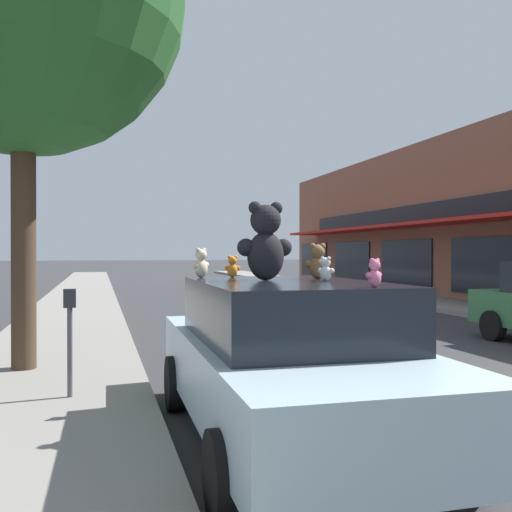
{
  "coord_description": "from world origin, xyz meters",
  "views": [
    {
      "loc": [
        -5.37,
        -5.79,
        1.86
      ],
      "look_at": [
        -2.89,
        3.17,
        1.8
      ],
      "focal_mm": 40.0,
      "sensor_mm": 36.0,
      "label": 1
    }
  ],
  "objects_px": {
    "teddy_bear_orange": "(232,267)",
    "teddy_bear_cream": "(201,263)",
    "plush_art_car": "(288,359)",
    "teddy_bear_pink": "(374,273)",
    "teddy_bear_brown": "(318,262)",
    "parking_meter": "(70,328)",
    "teddy_bear_giant": "(265,242)",
    "teddy_bear_white": "(326,269)"
  },
  "relations": [
    {
      "from": "plush_art_car",
      "to": "teddy_bear_orange",
      "type": "distance_m",
      "value": 1.38
    },
    {
      "from": "teddy_bear_brown",
      "to": "teddy_bear_orange",
      "type": "distance_m",
      "value": 0.99
    },
    {
      "from": "teddy_bear_white",
      "to": "teddy_bear_brown",
      "type": "relative_size",
      "value": 0.63
    },
    {
      "from": "plush_art_car",
      "to": "parking_meter",
      "type": "relative_size",
      "value": 3.65
    },
    {
      "from": "teddy_bear_brown",
      "to": "teddy_bear_giant",
      "type": "bearing_deg",
      "value": 32.6
    },
    {
      "from": "teddy_bear_giant",
      "to": "plush_art_car",
      "type": "bearing_deg",
      "value": 118.36
    },
    {
      "from": "teddy_bear_cream",
      "to": "teddy_bear_brown",
      "type": "relative_size",
      "value": 0.87
    },
    {
      "from": "plush_art_car",
      "to": "teddy_bear_pink",
      "type": "relative_size",
      "value": 19.52
    },
    {
      "from": "teddy_bear_giant",
      "to": "teddy_bear_orange",
      "type": "height_order",
      "value": "teddy_bear_giant"
    },
    {
      "from": "teddy_bear_pink",
      "to": "teddy_bear_cream",
      "type": "relative_size",
      "value": 0.71
    },
    {
      "from": "teddy_bear_pink",
      "to": "teddy_bear_brown",
      "type": "height_order",
      "value": "teddy_bear_brown"
    },
    {
      "from": "plush_art_car",
      "to": "teddy_bear_cream",
      "type": "bearing_deg",
      "value": 123.18
    },
    {
      "from": "plush_art_car",
      "to": "teddy_bear_orange",
      "type": "height_order",
      "value": "teddy_bear_orange"
    },
    {
      "from": "teddy_bear_giant",
      "to": "parking_meter",
      "type": "relative_size",
      "value": 0.63
    },
    {
      "from": "teddy_bear_white",
      "to": "parking_meter",
      "type": "xyz_separation_m",
      "value": [
        -2.49,
        1.8,
        -0.72
      ]
    },
    {
      "from": "parking_meter",
      "to": "teddy_bear_orange",
      "type": "bearing_deg",
      "value": -22.32
    },
    {
      "from": "teddy_bear_giant",
      "to": "teddy_bear_cream",
      "type": "xyz_separation_m",
      "value": [
        -0.52,
        0.8,
        -0.22
      ]
    },
    {
      "from": "teddy_bear_giant",
      "to": "teddy_bear_brown",
      "type": "xyz_separation_m",
      "value": [
        0.64,
        0.19,
        -0.2
      ]
    },
    {
      "from": "teddy_bear_white",
      "to": "teddy_bear_giant",
      "type": "bearing_deg",
      "value": 18.61
    },
    {
      "from": "teddy_bear_giant",
      "to": "teddy_bear_white",
      "type": "bearing_deg",
      "value": 148.1
    },
    {
      "from": "teddy_bear_orange",
      "to": "parking_meter",
      "type": "bearing_deg",
      "value": -21.8
    },
    {
      "from": "teddy_bear_brown",
      "to": "teddy_bear_orange",
      "type": "height_order",
      "value": "teddy_bear_brown"
    },
    {
      "from": "teddy_bear_orange",
      "to": "parking_meter",
      "type": "distance_m",
      "value": 2.07
    },
    {
      "from": "teddy_bear_pink",
      "to": "parking_meter",
      "type": "distance_m",
      "value": 3.84
    },
    {
      "from": "teddy_bear_brown",
      "to": "teddy_bear_white",
      "type": "bearing_deg",
      "value": 93.46
    },
    {
      "from": "teddy_bear_pink",
      "to": "parking_meter",
      "type": "height_order",
      "value": "teddy_bear_pink"
    },
    {
      "from": "teddy_bear_pink",
      "to": "teddy_bear_brown",
      "type": "bearing_deg",
      "value": -116.95
    },
    {
      "from": "plush_art_car",
      "to": "teddy_bear_white",
      "type": "relative_size",
      "value": 19.09
    },
    {
      "from": "teddy_bear_giant",
      "to": "teddy_bear_brown",
      "type": "distance_m",
      "value": 0.7
    },
    {
      "from": "teddy_bear_cream",
      "to": "parking_meter",
      "type": "height_order",
      "value": "teddy_bear_cream"
    },
    {
      "from": "plush_art_car",
      "to": "teddy_bear_giant",
      "type": "height_order",
      "value": "teddy_bear_giant"
    },
    {
      "from": "teddy_bear_pink",
      "to": "teddy_bear_brown",
      "type": "distance_m",
      "value": 1.54
    },
    {
      "from": "plush_art_car",
      "to": "teddy_bear_giant",
      "type": "xyz_separation_m",
      "value": [
        -0.15,
        0.26,
        1.14
      ]
    },
    {
      "from": "teddy_bear_pink",
      "to": "teddy_bear_white",
      "type": "distance_m",
      "value": 1.03
    },
    {
      "from": "parking_meter",
      "to": "plush_art_car",
      "type": "bearing_deg",
      "value": -39.71
    },
    {
      "from": "plush_art_car",
      "to": "teddy_bear_white",
      "type": "bearing_deg",
      "value": -6.71
    },
    {
      "from": "teddy_bear_giant",
      "to": "teddy_bear_cream",
      "type": "distance_m",
      "value": 0.98
    },
    {
      "from": "teddy_bear_giant",
      "to": "teddy_bear_brown",
      "type": "height_order",
      "value": "teddy_bear_giant"
    },
    {
      "from": "teddy_bear_orange",
      "to": "teddy_bear_cream",
      "type": "bearing_deg",
      "value": -6.06
    },
    {
      "from": "teddy_bear_giant",
      "to": "parking_meter",
      "type": "distance_m",
      "value": 2.65
    },
    {
      "from": "teddy_bear_giant",
      "to": "teddy_bear_cream",
      "type": "height_order",
      "value": "teddy_bear_giant"
    },
    {
      "from": "teddy_bear_giant",
      "to": "teddy_bear_orange",
      "type": "relative_size",
      "value": 3.19
    }
  ]
}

